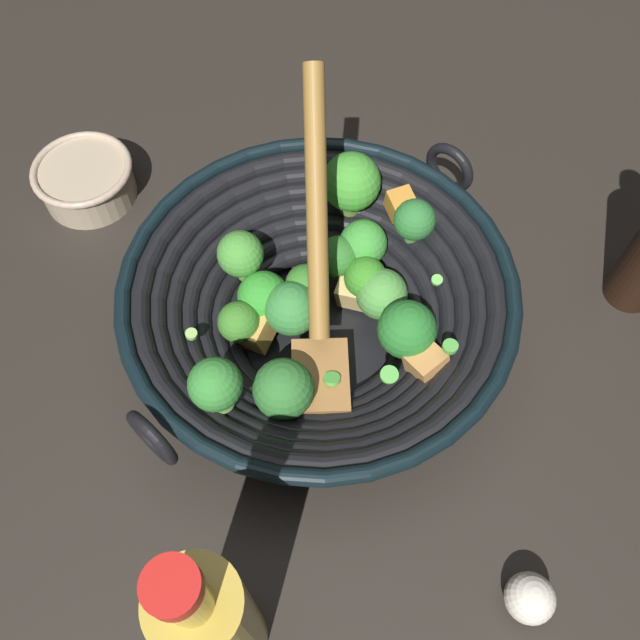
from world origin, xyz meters
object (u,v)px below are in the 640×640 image
(garlic_bulb, at_px, (530,598))
(prep_bowl, at_px, (86,180))
(wok, at_px, (319,302))
(cooking_oil_bottle, at_px, (214,622))

(garlic_bulb, bearing_deg, prep_bowl, 166.59)
(wok, relative_size, prep_bowl, 3.60)
(wok, height_order, prep_bowl, wok)
(wok, distance_m, garlic_bulb, 0.30)
(prep_bowl, height_order, garlic_bulb, prep_bowl)
(prep_bowl, xyz_separation_m, garlic_bulb, (0.58, -0.14, -0.00))
(cooking_oil_bottle, bearing_deg, wok, 107.92)
(cooking_oil_bottle, height_order, prep_bowl, cooking_oil_bottle)
(prep_bowl, bearing_deg, cooking_oil_bottle, -35.57)
(prep_bowl, distance_m, garlic_bulb, 0.59)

